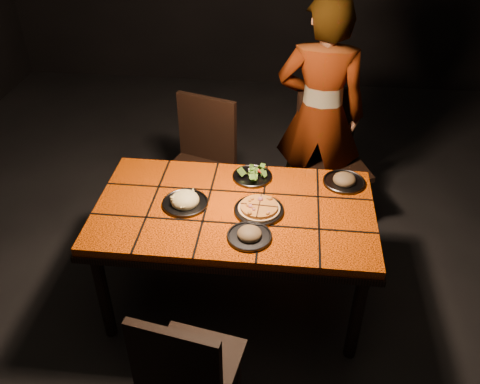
# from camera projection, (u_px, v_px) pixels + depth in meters

# --- Properties ---
(room_shell) EXTENTS (6.04, 7.04, 3.08)m
(room_shell) POSITION_uv_depth(u_px,v_px,m) (233.00, 85.00, 2.48)
(room_shell) COLOR black
(room_shell) RESTS_ON ground
(dining_table) EXTENTS (1.62, 0.92, 0.75)m
(dining_table) POSITION_uv_depth(u_px,v_px,m) (235.00, 218.00, 2.96)
(dining_table) COLOR #DB4D06
(dining_table) RESTS_ON ground
(chair_near) EXTENTS (0.48, 0.48, 0.91)m
(chair_near) POSITION_uv_depth(u_px,v_px,m) (186.00, 370.00, 2.30)
(chair_near) COLOR black
(chair_near) RESTS_ON ground
(chair_far_left) EXTENTS (0.57, 0.57, 1.00)m
(chair_far_left) POSITION_uv_depth(u_px,v_px,m) (201.00, 157.00, 3.69)
(chair_far_left) COLOR black
(chair_far_left) RESTS_ON ground
(chair_far_right) EXTENTS (0.58, 0.58, 1.01)m
(chair_far_right) POSITION_uv_depth(u_px,v_px,m) (329.00, 151.00, 3.75)
(chair_far_right) COLOR black
(chair_far_right) RESTS_ON ground
(diner) EXTENTS (0.66, 0.47, 1.72)m
(diner) POSITION_uv_depth(u_px,v_px,m) (320.00, 115.00, 3.60)
(diner) COLOR brown
(diner) RESTS_ON ground
(plate_pizza) EXTENTS (0.29, 0.29, 0.04)m
(plate_pizza) POSITION_uv_depth(u_px,v_px,m) (259.00, 209.00, 2.87)
(plate_pizza) COLOR #36373B
(plate_pizza) RESTS_ON dining_table
(plate_pasta) EXTENTS (0.27, 0.27, 0.09)m
(plate_pasta) POSITION_uv_depth(u_px,v_px,m) (185.00, 201.00, 2.92)
(plate_pasta) COLOR #36373B
(plate_pasta) RESTS_ON dining_table
(plate_salad) EXTENTS (0.25, 0.25, 0.07)m
(plate_salad) POSITION_uv_depth(u_px,v_px,m) (252.00, 174.00, 3.14)
(plate_salad) COLOR #36373B
(plate_salad) RESTS_ON dining_table
(plate_mushroom_a) EXTENTS (0.24, 0.24, 0.08)m
(plate_mushroom_a) POSITION_uv_depth(u_px,v_px,m) (249.00, 235.00, 2.68)
(plate_mushroom_a) COLOR #36373B
(plate_mushroom_a) RESTS_ON dining_table
(plate_mushroom_b) EXTENTS (0.26, 0.26, 0.08)m
(plate_mushroom_b) POSITION_uv_depth(u_px,v_px,m) (344.00, 180.00, 3.10)
(plate_mushroom_b) COLOR #36373B
(plate_mushroom_b) RESTS_ON dining_table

